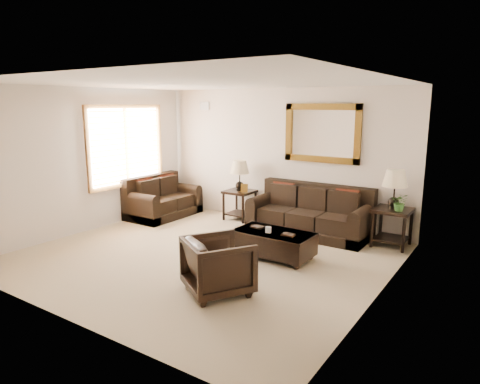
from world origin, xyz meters
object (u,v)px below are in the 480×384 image
Objects in this scene: sofa at (310,216)px; armchair at (218,263)px; loveseat at (162,201)px; coffee_table at (274,241)px; end_table_right at (394,197)px; end_table_left at (240,181)px.

sofa is 2.78× the size of armchair.
loveseat is 3.42m from coffee_table.
loveseat is 1.18× the size of end_table_right.
end_table_left is at bearing -65.63° from loveseat.
end_table_right is at bearing -81.59° from loveseat.
loveseat is at bearing 165.34° from coffee_table.
end_table_right is 1.65× the size of armchair.
loveseat is 4.13m from armchair.
armchair is (0.10, -3.03, 0.07)m from sofa.
sofa is 1.43× the size of loveseat.
coffee_table is at bearing -43.30° from end_table_left.
coffee_table is at bearing -56.38° from armchair.
sofa reaches higher than armchair.
loveseat is at bearing -169.56° from sofa.
loveseat is at bearing -171.59° from end_table_right.
end_table_left reaches higher than sofa.
sofa is 1.56m from end_table_right.
sofa is 1.68× the size of end_table_right.
end_table_right is (3.12, -0.02, 0.05)m from end_table_left.
sofa is at bearing -79.56° from loveseat.
sofa reaches higher than coffee_table.
sofa is at bearing -3.94° from end_table_left.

